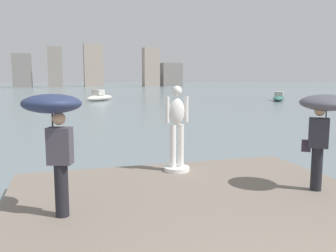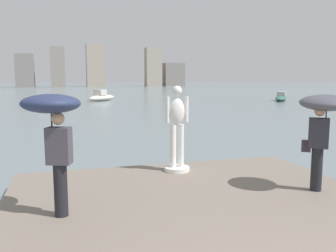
{
  "view_description": "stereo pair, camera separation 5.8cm",
  "coord_description": "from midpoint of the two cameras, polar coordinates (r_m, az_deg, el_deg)",
  "views": [
    {
      "loc": [
        -2.38,
        -1.44,
        2.66
      ],
      "look_at": [
        0.0,
        6.59,
        1.55
      ],
      "focal_mm": 38.44,
      "sensor_mm": 36.0,
      "label": 1
    },
    {
      "loc": [
        -2.33,
        -1.45,
        2.66
      ],
      "look_at": [
        0.0,
        6.59,
        1.55
      ],
      "focal_mm": 38.44,
      "sensor_mm": 36.0,
      "label": 2
    }
  ],
  "objects": [
    {
      "name": "onlooker_left",
      "position": [
        6.06,
        -17.86,
        0.93
      ],
      "size": [
        1.21,
        1.21,
        2.03
      ],
      "color": "black",
      "rests_on": "pier"
    },
    {
      "name": "boat_near",
      "position": [
        44.07,
        -10.81,
        4.54
      ],
      "size": [
        4.25,
        4.76,
        1.33
      ],
      "color": "silver",
      "rests_on": "ground"
    },
    {
      "name": "onlooker_right",
      "position": [
        7.76,
        23.35,
        1.8
      ],
      "size": [
        1.46,
        1.47,
        1.97
      ],
      "color": "black",
      "rests_on": "pier"
    },
    {
      "name": "distant_skyline",
      "position": [
        120.4,
        -15.87,
        8.8
      ],
      "size": [
        73.6,
        11.22,
        13.96
      ],
      "color": "#A89989",
      "rests_on": "ground"
    },
    {
      "name": "boat_mid",
      "position": [
        45.53,
        17.11,
        4.37
      ],
      "size": [
        4.14,
        4.9,
        1.08
      ],
      "color": "#336B5B",
      "rests_on": "ground"
    },
    {
      "name": "ground_plane",
      "position": [
        41.6,
        -13.29,
        3.68
      ],
      "size": [
        400.0,
        400.0,
        0.0
      ],
      "primitive_type": "plane",
      "color": "slate"
    },
    {
      "name": "statue_white_figure",
      "position": [
        8.74,
        1.23,
        -0.93
      ],
      "size": [
        0.63,
        0.63,
        2.09
      ],
      "color": "white",
      "rests_on": "pier"
    }
  ]
}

